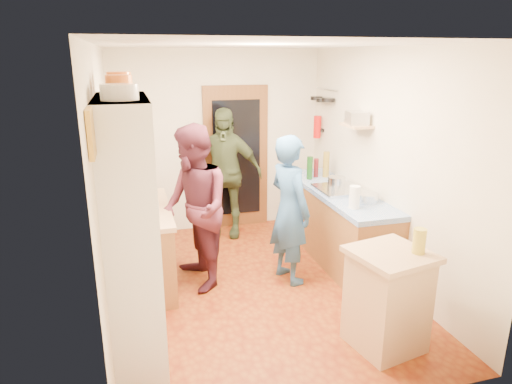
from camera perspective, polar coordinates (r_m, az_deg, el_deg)
name	(u,v)px	position (r m, az deg, el deg)	size (l,w,h in m)	color
floor	(256,287)	(5.27, 0.04, -11.78)	(3.00, 4.00, 0.02)	brown
ceiling	(256,44)	(4.63, 0.05, 18.05)	(3.00, 4.00, 0.02)	silver
wall_back	(219,142)	(6.69, -4.69, 6.31)	(3.00, 0.02, 2.60)	beige
wall_front	(342,250)	(3.00, 10.68, -7.19)	(3.00, 0.02, 2.60)	beige
wall_left	(106,186)	(4.62, -18.29, 0.76)	(0.02, 4.00, 2.60)	beige
wall_right	(384,166)	(5.38, 15.72, 3.18)	(0.02, 4.00, 2.60)	beige
door_frame	(236,158)	(6.76, -2.49, 4.28)	(0.95, 0.06, 2.10)	brown
door_glass	(237,158)	(6.72, -2.42, 4.22)	(0.70, 0.02, 1.70)	black
hutch_body	(131,233)	(3.91, -15.30, -4.91)	(0.40, 1.20, 2.20)	silver
hutch_top_shelf	(120,100)	(3.67, -16.61, 11.00)	(0.40, 1.14, 0.04)	silver
plate_stack	(119,92)	(3.41, -16.72, 11.89)	(0.26, 0.26, 0.11)	white
orange_pot_a	(119,86)	(3.72, -16.73, 12.61)	(0.20, 0.20, 0.16)	orange
orange_pot_b	(119,83)	(4.01, -16.73, 12.95)	(0.19, 0.19, 0.17)	orange
left_counter_base	(143,248)	(5.32, -13.94, -6.77)	(0.60, 1.40, 0.85)	brown
left_counter_top	(140,210)	(5.17, -14.28, -2.18)	(0.64, 1.44, 0.05)	tan
toaster	(146,210)	(4.77, -13.62, -2.19)	(0.26, 0.17, 0.19)	white
kettle	(135,203)	(5.05, -14.90, -1.35)	(0.15, 0.15, 0.17)	white
orange_bowl	(147,200)	(5.25, -13.52, -0.95)	(0.22, 0.22, 0.10)	orange
chopping_board	(140,191)	(5.75, -14.34, 0.14)	(0.30, 0.22, 0.03)	tan
right_counter_base	(336,226)	(5.91, 9.98, -4.18)	(0.60, 2.20, 0.84)	brown
right_counter_top	(338,192)	(5.77, 10.21, 0.00)	(0.62, 2.22, 0.06)	#1046A5
hob	(340,189)	(5.70, 10.49, 0.32)	(0.55, 0.58, 0.04)	silver
pot_on_hob	(336,182)	(5.67, 10.02, 1.19)	(0.22, 0.22, 0.14)	silver
bottle_a	(310,168)	(6.16, 6.73, 3.01)	(0.08, 0.08, 0.31)	#143F14
bottle_b	(316,168)	(6.30, 7.52, 3.02)	(0.06, 0.06, 0.26)	#591419
bottle_c	(326,164)	(6.30, 8.75, 3.43)	(0.09, 0.09, 0.35)	olive
paper_towel	(354,197)	(5.06, 12.21, -0.64)	(0.12, 0.12, 0.25)	white
mixing_bowl	(367,197)	(5.34, 13.69, -0.67)	(0.26, 0.26, 0.10)	silver
island_base	(387,302)	(4.26, 16.05, -13.09)	(0.55, 0.55, 0.86)	tan
island_top	(391,254)	(4.06, 16.56, -7.49)	(0.62, 0.62, 0.05)	tan
cutting_board	(383,252)	(4.06, 15.57, -7.27)	(0.35, 0.28, 0.02)	white
oil_jar	(419,241)	(4.05, 19.74, -5.79)	(0.11, 0.11, 0.22)	#AD9E2D
pan_rail	(327,89)	(6.59, 8.88, 12.58)	(0.02, 0.02, 0.65)	silver
pan_hang_a	(328,100)	(6.41, 8.99, 11.30)	(0.18, 0.18, 0.05)	black
pan_hang_b	(322,100)	(6.60, 8.25, 11.30)	(0.16, 0.16, 0.05)	black
pan_hang_c	(316,98)	(6.78, 7.56, 11.56)	(0.17, 0.17, 0.05)	black
wall_shelf	(356,125)	(5.62, 12.44, 8.12)	(0.26, 0.42, 0.03)	tan
radio	(357,118)	(5.61, 12.50, 9.03)	(0.22, 0.30, 0.15)	silver
ext_bracket	(321,130)	(6.81, 8.12, 7.66)	(0.06, 0.10, 0.04)	black
fire_extinguisher	(317,127)	(6.78, 7.67, 8.07)	(0.11, 0.11, 0.32)	red
picture_frame	(91,133)	(2.94, -19.94, 6.90)	(0.03, 0.25, 0.30)	gold
person_hob	(293,210)	(5.11, 4.68, -2.25)	(0.62, 0.41, 1.69)	#2C578E
person_left	(196,207)	(5.03, -7.52, -1.86)	(0.89, 0.69, 1.82)	#481C29
person_back	(225,173)	(6.42, -3.92, 2.36)	(1.07, 0.45, 1.83)	#354026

